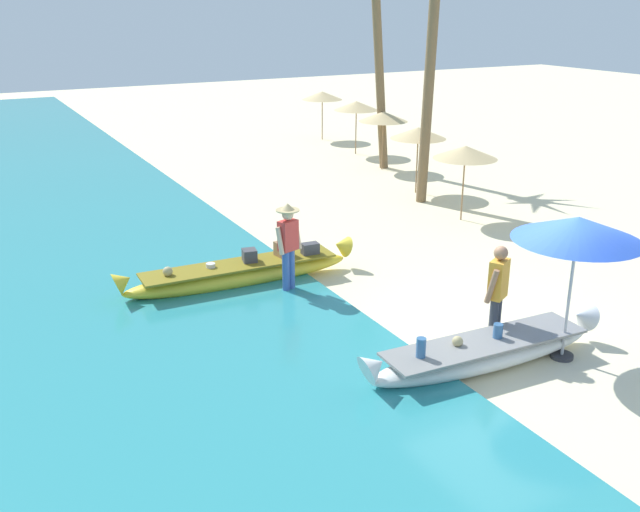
# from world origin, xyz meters

# --- Properties ---
(ground_plane) EXTENTS (80.00, 80.00, 0.00)m
(ground_plane) POSITION_xyz_m (0.00, 0.00, 0.00)
(ground_plane) COLOR beige
(boat_white_foreground) EXTENTS (4.33, 0.94, 0.74)m
(boat_white_foreground) POSITION_xyz_m (-0.93, -0.45, 0.25)
(boat_white_foreground) COLOR white
(boat_white_foreground) RESTS_ON ground
(boat_yellow_midground) EXTENTS (4.91, 0.88, 0.75)m
(boat_yellow_midground) POSITION_xyz_m (-2.95, 4.37, 0.27)
(boat_yellow_midground) COLOR yellow
(boat_yellow_midground) RESTS_ON ground
(person_vendor_hatted) EXTENTS (0.58, 0.44, 1.79)m
(person_vendor_hatted) POSITION_xyz_m (-2.30, 3.57, 1.04)
(person_vendor_hatted) COLOR #3D5BA8
(person_vendor_hatted) RESTS_ON ground
(person_tourist_customer) EXTENTS (0.58, 0.44, 1.73)m
(person_tourist_customer) POSITION_xyz_m (-0.37, -0.01, 0.98)
(person_tourist_customer) COLOR #333842
(person_tourist_customer) RESTS_ON ground
(patio_umbrella_large) EXTENTS (1.92, 1.92, 2.31)m
(patio_umbrella_large) POSITION_xyz_m (0.36, -0.80, 2.11)
(patio_umbrella_large) COLOR #B7B7BC
(patio_umbrella_large) RESTS_ON ground
(parasol_row_0) EXTENTS (1.60, 1.60, 1.91)m
(parasol_row_0) POSITION_xyz_m (3.71, 5.89, 1.75)
(parasol_row_0) COLOR #8E6B47
(parasol_row_0) RESTS_ON ground
(parasol_row_1) EXTENTS (1.60, 1.60, 1.91)m
(parasol_row_1) POSITION_xyz_m (4.28, 8.68, 1.75)
(parasol_row_1) COLOR #8E6B47
(parasol_row_1) RESTS_ON ground
(parasol_row_2) EXTENTS (1.60, 1.60, 1.91)m
(parasol_row_2) POSITION_xyz_m (5.07, 11.73, 1.75)
(parasol_row_2) COLOR #8E6B47
(parasol_row_2) RESTS_ON ground
(parasol_row_3) EXTENTS (1.60, 1.60, 1.91)m
(parasol_row_3) POSITION_xyz_m (5.59, 14.30, 1.75)
(parasol_row_3) COLOR #8E6B47
(parasol_row_3) RESTS_ON ground
(parasol_row_4) EXTENTS (1.60, 1.60, 1.91)m
(parasol_row_4) POSITION_xyz_m (5.89, 17.42, 1.75)
(parasol_row_4) COLOR #8E6B47
(parasol_row_4) RESTS_ON ground
(palm_tree_tall_inland) EXTENTS (2.55, 2.61, 6.66)m
(palm_tree_tall_inland) POSITION_xyz_m (3.95, 7.79, 5.21)
(palm_tree_tall_inland) COLOR brown
(palm_tree_tall_inland) RESTS_ON ground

